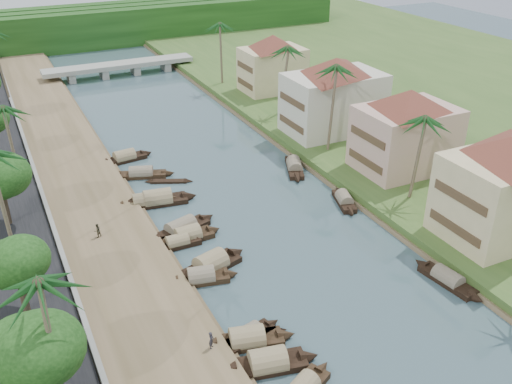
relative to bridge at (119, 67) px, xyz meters
name	(u,v)px	position (x,y,z in m)	size (l,w,h in m)	color
ground	(321,281)	(0.00, -72.00, -1.72)	(220.00, 220.00, 0.00)	#3B5259
left_bank	(92,216)	(-16.00, -52.00, -1.32)	(10.00, 180.00, 0.80)	brown
right_bank	(365,155)	(19.00, -52.00, -1.12)	(16.00, 180.00, 1.20)	#345321
road	(6,232)	(-24.50, -52.00, -1.02)	(8.00, 180.00, 1.40)	black
retaining_wall	(50,217)	(-20.20, -52.00, -0.37)	(0.40, 180.00, 1.10)	slate
treeline	(87,27)	(0.00, 28.00, 2.28)	(120.00, 14.00, 8.00)	black
bridge	(119,67)	(0.00, 0.00, 0.00)	(28.00, 4.00, 2.40)	gray
building_near	(509,184)	(18.99, -74.00, 4.66)	(14.85, 14.85, 10.20)	beige
building_mid	(406,129)	(19.99, -58.00, 4.41)	(14.11, 14.11, 9.70)	tan
building_far	(334,95)	(18.99, -44.00, 4.66)	(15.59, 15.59, 10.20)	beige
building_distant	(273,63)	(19.99, -24.00, 4.16)	(12.62, 12.62, 9.20)	beige
sampan_1	(268,363)	(-9.03, -79.19, -1.30)	(8.18, 3.44, 2.36)	black
sampan_3	(247,337)	(-9.19, -76.02, -1.32)	(6.76, 2.97, 1.84)	black
sampan_4	(247,340)	(-9.35, -76.31, -1.31)	(8.00, 3.55, 2.22)	black
sampan_5	(211,265)	(-8.12, -65.93, -1.30)	(8.34, 4.28, 2.55)	black
sampan_6	(201,278)	(-9.61, -67.31, -1.31)	(7.11, 3.06, 2.09)	black
sampan_7	(178,243)	(-9.63, -61.00, -1.32)	(6.40, 1.57, 1.76)	black
sampan_8	(188,236)	(-8.31, -60.33, -1.31)	(7.27, 2.15, 2.23)	black
sampan_9	(181,229)	(-8.45, -58.66, -1.31)	(8.85, 4.27, 2.21)	black
sampan_10	(146,202)	(-10.08, -51.67, -1.31)	(8.28, 2.86, 2.24)	black
sampan_11	(158,200)	(-8.72, -51.75, -1.30)	(9.19, 3.29, 2.54)	black
sampan_12	(141,174)	(-8.52, -44.40, -1.31)	(8.29, 4.19, 2.00)	black
sampan_13	(125,158)	(-9.13, -38.85, -1.31)	(7.89, 2.58, 2.14)	black
sampan_14	(448,279)	(9.86, -77.11, -1.32)	(2.41, 7.85, 1.92)	black
sampan_15	(344,200)	(9.88, -60.85, -1.32)	(3.29, 6.86, 1.86)	black
sampan_16	(294,167)	(9.21, -50.78, -1.31)	(4.73, 8.47, 2.09)	black
canoe_1	(258,333)	(-8.06, -75.67, -1.62)	(4.63, 1.93, 0.74)	black
canoe_2	(169,182)	(-6.00, -47.23, -1.62)	(5.74, 3.21, 0.86)	black
palm_1	(421,121)	(16.00, -64.52, 8.31)	(3.20, 3.20, 10.58)	brown
palm_2	(334,69)	(15.00, -49.45, 10.03)	(3.20, 3.20, 12.37)	brown
palm_3	(283,50)	(16.00, -34.67, 9.02)	(3.20, 3.20, 11.30)	brown
palm_4	(37,286)	(-23.00, -78.60, 9.90)	(3.20, 3.20, 12.03)	brown
palm_6	(5,109)	(-22.00, -41.26, 8.04)	(3.20, 3.20, 10.10)	brown
palm_7	(220,25)	(14.00, -16.50, 9.38)	(3.20, 3.20, 11.69)	brown
tree_1	(33,351)	(-24.00, -77.16, 4.39)	(5.41, 5.41, 7.00)	#453627
tree_2	(16,262)	(-24.00, -66.56, 4.25)	(4.45, 4.45, 6.48)	#453627
tree_6	(351,87)	(24.00, -40.79, 4.07)	(4.79, 4.79, 6.64)	#453627
person_near	(211,340)	(-12.23, -76.27, -0.20)	(0.53, 0.34, 1.44)	#26252C
person_far	(97,231)	(-16.43, -57.12, -0.21)	(0.70, 0.54, 1.43)	#333124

